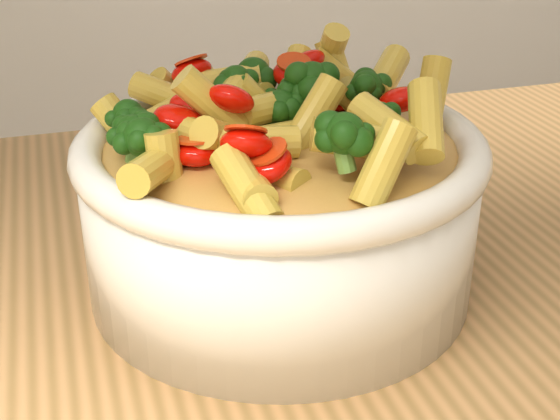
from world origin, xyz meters
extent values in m
cube|color=tan|center=(0.00, 0.00, 0.88)|extent=(1.20, 0.80, 0.04)
cylinder|color=white|center=(-0.08, 0.07, 0.95)|extent=(0.24, 0.24, 0.10)
ellipsoid|color=white|center=(-0.08, 0.07, 0.92)|extent=(0.22, 0.22, 0.04)
torus|color=white|center=(-0.08, 0.07, 1.00)|extent=(0.25, 0.25, 0.02)
ellipsoid|color=#E8B14F|center=(-0.08, 0.07, 1.00)|extent=(0.21, 0.21, 0.02)
camera|label=1|loc=(-0.20, -0.35, 1.17)|focal=50.00mm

